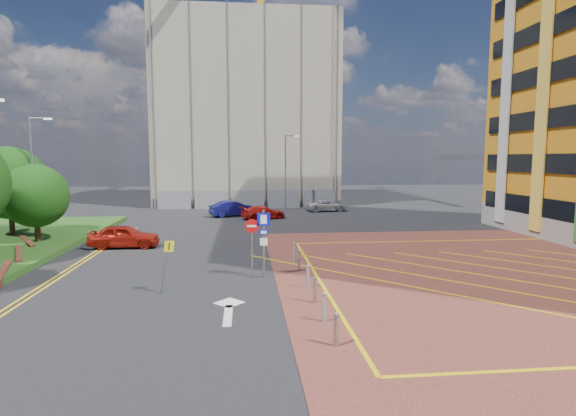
{
  "coord_description": "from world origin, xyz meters",
  "views": [
    {
      "loc": [
        -0.37,
        -19.6,
        5.6
      ],
      "look_at": [
        2.03,
        5.02,
        2.81
      ],
      "focal_mm": 28.0,
      "sensor_mm": 36.0,
      "label": 1
    }
  ],
  "objects": [
    {
      "name": "car_red_left",
      "position": [
        -7.86,
        8.86,
        0.72
      ],
      "size": [
        4.25,
        1.71,
        1.45
      ],
      "primitive_type": "imported",
      "rotation": [
        0.0,
        0.0,
        1.57
      ],
      "color": "#9E180D",
      "rests_on": "ground"
    },
    {
      "name": "tree_d",
      "position": [
        -16.5,
        13.0,
        3.87
      ],
      "size": [
        5.0,
        5.0,
        6.08
      ],
      "color": "#3D2B1C",
      "rests_on": "grass_bed"
    },
    {
      "name": "car_silver_back",
      "position": [
        8.13,
        26.53,
        0.59
      ],
      "size": [
        4.54,
        2.62,
        1.19
      ],
      "primitive_type": "imported",
      "rotation": [
        0.0,
        0.0,
        1.73
      ],
      "color": "silver",
      "rests_on": "ground"
    },
    {
      "name": "car_red_back",
      "position": [
        1.32,
        21.26,
        0.59
      ],
      "size": [
        4.4,
        2.82,
        1.19
      ],
      "primitive_type": "imported",
      "rotation": [
        0.0,
        0.0,
        1.88
      ],
      "color": "#B8170F",
      "rests_on": "ground"
    },
    {
      "name": "tree_c",
      "position": [
        -13.5,
        10.0,
        3.19
      ],
      "size": [
        4.0,
        4.0,
        4.9
      ],
      "color": "#3D2B1C",
      "rests_on": "grass_bed"
    },
    {
      "name": "lamp_back",
      "position": [
        4.08,
        28.0,
        4.36
      ],
      "size": [
        1.53,
        0.16,
        8.0
      ],
      "color": "#9EA0A8",
      "rests_on": "ground"
    },
    {
      "name": "lamp_left_far",
      "position": [
        -14.42,
        12.0,
        4.66
      ],
      "size": [
        1.53,
        0.16,
        8.0
      ],
      "color": "#9EA0A8",
      "rests_on": "grass_bed"
    },
    {
      "name": "car_blue_back",
      "position": [
        -1.43,
        23.36,
        0.75
      ],
      "size": [
        4.79,
        3.03,
        1.49
      ],
      "primitive_type": "imported",
      "rotation": [
        0.0,
        0.0,
        1.92
      ],
      "color": "navy",
      "rests_on": "ground"
    },
    {
      "name": "warning_sign",
      "position": [
        -3.59,
        -1.2,
        1.43
      ],
      "size": [
        0.62,
        0.39,
        2.25
      ],
      "color": "#9EA0A8",
      "rests_on": "ground"
    },
    {
      "name": "bollard_row",
      "position": [
        2.3,
        -1.67,
        0.47
      ],
      "size": [
        0.14,
        11.14,
        0.9
      ],
      "color": "#9EA0A8",
      "rests_on": "forecourt"
    },
    {
      "name": "ground",
      "position": [
        0.0,
        0.0,
        0.0
      ],
      "size": [
        140.0,
        140.0,
        0.0
      ],
      "primitive_type": "plane",
      "color": "black",
      "rests_on": "ground"
    },
    {
      "name": "forecourt",
      "position": [
        14.0,
        0.0,
        0.01
      ],
      "size": [
        26.0,
        26.0,
        0.02
      ],
      "primitive_type": "cube",
      "color": "brown",
      "rests_on": "ground"
    },
    {
      "name": "sign_cluster",
      "position": [
        0.3,
        0.98,
        1.95
      ],
      "size": [
        1.17,
        0.12,
        3.2
      ],
      "color": "#9EA0A8",
      "rests_on": "ground"
    },
    {
      "name": "construction_building",
      "position": [
        0.0,
        40.0,
        11.0
      ],
      "size": [
        21.2,
        19.2,
        22.0
      ],
      "primitive_type": "cube",
      "color": "#B7AD95",
      "rests_on": "ground"
    },
    {
      "name": "construction_fence",
      "position": [
        1.0,
        30.0,
        1.0
      ],
      "size": [
        21.6,
        0.06,
        2.0
      ],
      "primitive_type": "cube",
      "color": "gray",
      "rests_on": "ground"
    }
  ]
}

